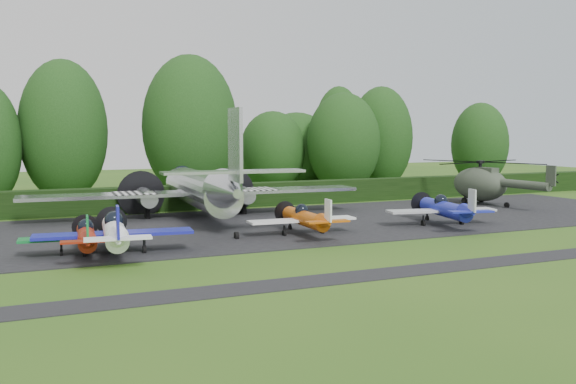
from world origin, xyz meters
name	(u,v)px	position (x,y,z in m)	size (l,w,h in m)	color
ground	(299,253)	(0.00, 0.00, 0.00)	(160.00, 160.00, 0.00)	#2C5718
apron	(235,227)	(0.00, 10.00, 0.00)	(70.00, 18.00, 0.01)	black
taxiway_verge	(357,277)	(0.00, -6.00, 0.00)	(70.00, 2.00, 0.00)	black
hedgerow	(190,209)	(0.00, 21.00, 0.00)	(90.00, 1.60, 2.00)	black
transport_plane	(202,189)	(-0.87, 14.60, 2.24)	(25.08, 19.23, 8.04)	silver
light_plane_red	(86,236)	(-10.22, 3.87, 1.05)	(6.59, 6.93, 2.53)	maroon
light_plane_white	(115,232)	(-8.91, 3.10, 1.29)	(8.04, 8.45, 3.09)	white
light_plane_orange	(305,218)	(2.76, 4.95, 1.09)	(6.83, 7.18, 2.62)	#C2550B
light_plane_blue	(445,209)	(13.01, 4.61, 1.20)	(7.53, 7.92, 2.89)	#1C24AA
helicopter	(480,181)	(24.20, 14.02, 2.06)	(11.91, 13.94, 3.84)	#3C4635
sign_board	(482,185)	(29.21, 19.49, 1.11)	(2.91, 0.11, 1.64)	#3F3326
tree_1	(381,138)	(24.66, 30.91, 5.67)	(7.06, 7.06, 11.37)	black
tree_2	(343,143)	(18.74, 28.80, 5.21)	(7.67, 7.67, 10.44)	black
tree_3	(64,131)	(-8.73, 31.34, 6.43)	(7.80, 7.80, 12.87)	black
tree_5	(480,144)	(37.72, 29.85, 4.88)	(6.66, 6.66, 9.78)	black
tree_6	(273,151)	(12.54, 33.12, 4.27)	(7.08, 7.08, 8.56)	black
tree_9	(190,127)	(2.56, 29.75, 6.82)	(9.02, 9.02, 13.65)	black
tree_10	(339,136)	(22.92, 37.47, 5.86)	(6.06, 6.06, 11.75)	black
tree_11	(297,151)	(16.23, 35.00, 4.25)	(8.51, 8.51, 8.52)	black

